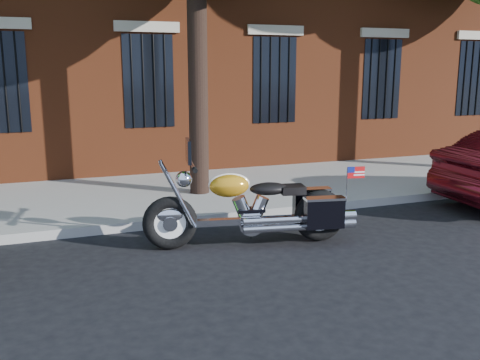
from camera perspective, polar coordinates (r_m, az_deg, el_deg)
name	(u,v)px	position (r m, az deg, el deg)	size (l,w,h in m)	color
ground	(223,250)	(7.51, -1.81, -7.48)	(120.00, 120.00, 0.00)	black
curb	(196,219)	(8.75, -4.70, -4.19)	(40.00, 0.16, 0.15)	gray
sidewalk	(170,194)	(10.51, -7.48, -1.51)	(40.00, 3.60, 0.15)	gray
motorcycle	(257,210)	(7.58, 1.87, -3.19)	(2.96, 1.21, 1.54)	black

